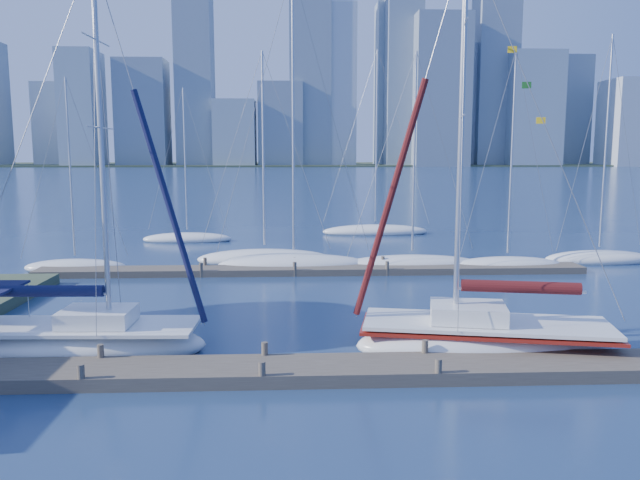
{
  "coord_description": "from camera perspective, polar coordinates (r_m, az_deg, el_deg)",
  "views": [
    {
      "loc": [
        0.86,
        -17.75,
        6.6
      ],
      "look_at": [
        1.85,
        4.0,
        3.54
      ],
      "focal_mm": 35.0,
      "sensor_mm": 36.0,
      "label": 1
    }
  ],
  "objects": [
    {
      "name": "ground",
      "position": [
        18.96,
        -5.17,
        -12.42
      ],
      "size": [
        700.0,
        700.0,
        0.0
      ],
      "primitive_type": "plane",
      "color": "#162848",
      "rests_on": "ground"
    },
    {
      "name": "near_dock",
      "position": [
        18.89,
        -5.18,
        -11.85
      ],
      "size": [
        26.0,
        2.0,
        0.4
      ],
      "primitive_type": "cube",
      "color": "#4B4237",
      "rests_on": "ground"
    },
    {
      "name": "far_dock",
      "position": [
        34.37,
        -0.66,
        -2.77
      ],
      "size": [
        30.0,
        1.8,
        0.36
      ],
      "primitive_type": "cube",
      "color": "#4B4237",
      "rests_on": "ground"
    },
    {
      "name": "far_shore",
      "position": [
        337.81,
        -2.77,
        6.87
      ],
      "size": [
        800.0,
        100.0,
        1.5
      ],
      "primitive_type": "cube",
      "color": "#38472D",
      "rests_on": "ground"
    },
    {
      "name": "sailboat_navy",
      "position": [
        22.19,
        -21.04,
        -7.04
      ],
      "size": [
        8.28,
        2.98,
        13.22
      ],
      "rotation": [
        0.0,
        0.0,
        -0.04
      ],
      "color": "white",
      "rests_on": "ground"
    },
    {
      "name": "sailboat_maroon",
      "position": [
        21.62,
        14.91,
        -7.14
      ],
      "size": [
        9.08,
        4.49,
        13.83
      ],
      "rotation": [
        0.0,
        0.0,
        -0.2
      ],
      "color": "white",
      "rests_on": "ground"
    },
    {
      "name": "bg_boat_0",
      "position": [
        37.88,
        -21.44,
        -2.25
      ],
      "size": [
        5.92,
        2.72,
        10.97
      ],
      "rotation": [
        0.0,
        0.0,
        0.15
      ],
      "color": "white",
      "rests_on": "ground"
    },
    {
      "name": "bg_boat_1",
      "position": [
        37.79,
        -5.09,
        -1.67
      ],
      "size": [
        8.47,
        4.54,
        12.81
      ],
      "rotation": [
        0.0,
        0.0,
        -0.27
      ],
      "color": "white",
      "rests_on": "ground"
    },
    {
      "name": "bg_boat_2",
      "position": [
        35.67,
        -2.4,
        -2.15
      ],
      "size": [
        8.86,
        3.25,
        16.85
      ],
      "rotation": [
        0.0,
        0.0,
        0.08
      ],
      "color": "white",
      "rests_on": "ground"
    },
    {
      "name": "bg_boat_3",
      "position": [
        36.3,
        8.42,
        -2.16
      ],
      "size": [
        8.41,
        4.57,
        12.5
      ],
      "rotation": [
        0.0,
        0.0,
        0.3
      ],
      "color": "white",
      "rests_on": "ground"
    },
    {
      "name": "bg_boat_4",
      "position": [
        37.26,
        16.74,
        -2.15
      ],
      "size": [
        6.8,
        4.03,
        12.56
      ],
      "rotation": [
        0.0,
        0.0,
        0.33
      ],
      "color": "white",
      "rests_on": "ground"
    },
    {
      "name": "bg_boat_5",
      "position": [
        41.4,
        24.13,
        -1.5
      ],
      "size": [
        6.99,
        4.25,
        13.72
      ],
      "rotation": [
        0.0,
        0.0,
        0.34
      ],
      "color": "white",
      "rests_on": "ground"
    },
    {
      "name": "bg_boat_6",
      "position": [
        47.74,
        -12.03,
        0.16
      ],
      "size": [
        6.9,
        4.09,
        11.58
      ],
      "rotation": [
        0.0,
        0.0,
        -0.34
      ],
      "color": "white",
      "rests_on": "ground"
    },
    {
      "name": "bg_boat_7",
      "position": [
        51.05,
        5.08,
        0.86
      ],
      "size": [
        8.93,
        4.25,
        15.01
      ],
      "rotation": [
        0.0,
        0.0,
        -0.23
      ],
      "color": "white",
      "rests_on": "ground"
    },
    {
      "name": "skyline",
      "position": [
        310.3,
        1.33,
        13.37
      ],
      "size": [
        503.8,
        51.31,
        116.7
      ],
      "color": "gray",
      "rests_on": "ground"
    }
  ]
}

